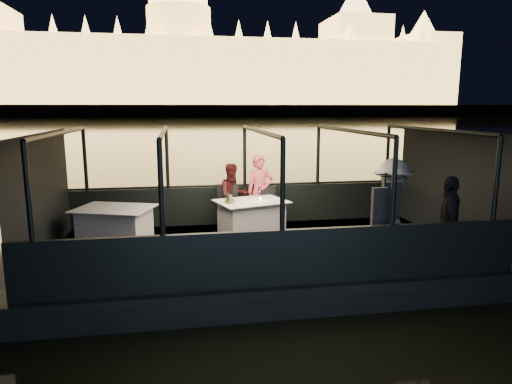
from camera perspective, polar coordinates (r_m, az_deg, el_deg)
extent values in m
plane|color=black|center=(88.68, -8.73, 8.35)|extent=(500.00, 500.00, 0.00)
cube|color=black|center=(9.33, 0.42, -9.85)|extent=(8.60, 4.40, 1.00)
cube|color=black|center=(9.18, 0.42, -7.04)|extent=(8.00, 4.00, 0.04)
cube|color=black|center=(10.97, -1.40, -1.57)|extent=(8.00, 0.08, 0.90)
cube|color=black|center=(7.17, 3.24, -8.22)|extent=(8.00, 0.08, 0.90)
cube|color=#423D33|center=(218.63, -9.37, 9.85)|extent=(400.00, 140.00, 6.00)
cube|color=silver|center=(9.92, -0.59, -3.26)|extent=(1.70, 1.43, 0.77)
cube|color=white|center=(9.61, -17.18, -4.20)|extent=(1.75, 1.50, 0.78)
cube|color=black|center=(10.34, -3.43, -2.33)|extent=(0.53, 0.53, 1.01)
cube|color=black|center=(10.41, 1.58, -2.22)|extent=(0.56, 0.56, 0.94)
imported|color=#E3525B|center=(10.58, 0.49, -0.35)|extent=(0.62, 0.42, 1.67)
imported|color=#3D1111|center=(10.49, -2.89, -0.46)|extent=(0.84, 0.72, 1.49)
imported|color=silver|center=(8.49, 16.60, -2.85)|extent=(0.92, 1.33, 1.88)
imported|color=black|center=(8.59, 22.96, -3.11)|extent=(0.75, 1.03, 1.61)
cylinder|color=#153B1D|center=(9.53, -3.51, -0.58)|extent=(0.07, 0.07, 0.28)
cylinder|color=brown|center=(9.63, -3.33, -1.14)|extent=(0.25, 0.25, 0.08)
cylinder|color=orange|center=(9.78, 0.50, -0.93)|extent=(0.06, 0.06, 0.07)
cylinder|color=silver|center=(9.63, 1.84, -1.31)|extent=(0.25, 0.25, 0.01)
cylinder|color=silver|center=(9.85, -3.09, -1.06)|extent=(0.26, 0.26, 0.02)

